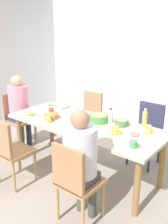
{
  "coord_description": "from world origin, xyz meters",
  "views": [
    {
      "loc": [
        1.95,
        -2.43,
        1.94
      ],
      "look_at": [
        0.0,
        0.0,
        0.89
      ],
      "focal_mm": 40.54,
      "sensor_mm": 36.0,
      "label": 1
    }
  ],
  "objects_px": {
    "cup_3": "(148,129)",
    "bottle_2": "(111,116)",
    "plate_4": "(135,135)",
    "plate_2": "(69,125)",
    "cup_0": "(51,111)",
    "cup_4": "(133,144)",
    "cup_2": "(48,120)",
    "bottle_3": "(60,103)",
    "cup_1": "(115,131)",
    "chair_0": "(17,116)",
    "bottle_1": "(145,118)",
    "person_0": "(19,105)",
    "person_4": "(81,156)",
    "dining_table": "(84,128)",
    "plate_3": "(50,105)",
    "bottle_0": "(77,126)",
    "chair_2": "(147,130)",
    "chair_4": "(75,180)",
    "chair_3": "(9,149)",
    "bowl_1": "(51,116)",
    "plate_0": "(87,130)",
    "chair_1": "(89,115)",
    "bowl_0": "(122,122)",
    "bowl_2": "(99,117)",
    "plate_1": "(31,115)"
  },
  "relations": [
    {
      "from": "chair_3",
      "to": "person_4",
      "type": "xyz_separation_m",
      "value": [
        1.07,
        0.09,
        0.23
      ]
    },
    {
      "from": "chair_1",
      "to": "cup_4",
      "type": "distance_m",
      "value": 1.76
    },
    {
      "from": "cup_3",
      "to": "bottle_2",
      "type": "distance_m",
      "value": 0.54
    },
    {
      "from": "cup_2",
      "to": "chair_0",
      "type": "bearing_deg",
      "value": 164.79
    },
    {
      "from": "bowl_0",
      "to": "cup_1",
      "type": "distance_m",
      "value": 0.31
    },
    {
      "from": "cup_3",
      "to": "cup_1",
      "type": "bearing_deg",
      "value": -135.57
    },
    {
      "from": "bowl_1",
      "to": "cup_4",
      "type": "distance_m",
      "value": 1.31
    },
    {
      "from": "dining_table",
      "to": "plate_3",
      "type": "xyz_separation_m",
      "value": [
        -0.88,
        0.24,
        0.09
      ]
    },
    {
      "from": "plate_4",
      "to": "plate_2",
      "type": "bearing_deg",
      "value": -163.75
    },
    {
      "from": "chair_4",
      "to": "plate_2",
      "type": "bearing_deg",
      "value": 135.79
    },
    {
      "from": "chair_4",
      "to": "person_4",
      "type": "relative_size",
      "value": 0.74
    },
    {
      "from": "person_4",
      "to": "bottle_0",
      "type": "bearing_deg",
      "value": 133.76
    },
    {
      "from": "chair_3",
      "to": "bowl_1",
      "type": "height_order",
      "value": "chair_3"
    },
    {
      "from": "chair_3",
      "to": "cup_0",
      "type": "distance_m",
      "value": 0.83
    },
    {
      "from": "plate_2",
      "to": "bowl_0",
      "type": "relative_size",
      "value": 1.34
    },
    {
      "from": "dining_table",
      "to": "person_0",
      "type": "distance_m",
      "value": 1.37
    },
    {
      "from": "bottle_3",
      "to": "bottle_0",
      "type": "bearing_deg",
      "value": -33.79
    },
    {
      "from": "person_4",
      "to": "bottle_2",
      "type": "height_order",
      "value": "person_4"
    },
    {
      "from": "plate_3",
      "to": "cup_3",
      "type": "bearing_deg",
      "value": -0.74
    },
    {
      "from": "plate_3",
      "to": "bottle_0",
      "type": "xyz_separation_m",
      "value": [
        1.03,
        -0.55,
        0.08
      ]
    },
    {
      "from": "chair_1",
      "to": "person_4",
      "type": "bearing_deg",
      "value": -54.91
    },
    {
      "from": "bottle_1",
      "to": "cup_4",
      "type": "bearing_deg",
      "value": -74.17
    },
    {
      "from": "dining_table",
      "to": "plate_3",
      "type": "bearing_deg",
      "value": 165.06
    },
    {
      "from": "plate_0",
      "to": "cup_4",
      "type": "relative_size",
      "value": 1.86
    },
    {
      "from": "chair_2",
      "to": "bottle_0",
      "type": "bearing_deg",
      "value": -109.37
    },
    {
      "from": "person_4",
      "to": "chair_2",
      "type": "bearing_deg",
      "value": 90.0
    },
    {
      "from": "plate_4",
      "to": "cup_4",
      "type": "bearing_deg",
      "value": -64.6
    },
    {
      "from": "dining_table",
      "to": "cup_1",
      "type": "relative_size",
      "value": 17.43
    },
    {
      "from": "plate_2",
      "to": "bottle_3",
      "type": "bearing_deg",
      "value": 142.7
    },
    {
      "from": "plate_0",
      "to": "bottle_0",
      "type": "relative_size",
      "value": 1.13
    },
    {
      "from": "chair_3",
      "to": "plate_2",
      "type": "bearing_deg",
      "value": 52.23
    },
    {
      "from": "cup_2",
      "to": "cup_4",
      "type": "distance_m",
      "value": 1.24
    },
    {
      "from": "bowl_2",
      "to": "cup_3",
      "type": "height_order",
      "value": "bowl_2"
    },
    {
      "from": "chair_0",
      "to": "plate_4",
      "type": "bearing_deg",
      "value": 0.57
    },
    {
      "from": "plate_2",
      "to": "cup_2",
      "type": "height_order",
      "value": "cup_2"
    },
    {
      "from": "cup_2",
      "to": "bottle_3",
      "type": "bearing_deg",
      "value": 115.39
    },
    {
      "from": "chair_0",
      "to": "plate_2",
      "type": "relative_size",
      "value": 3.92
    },
    {
      "from": "cup_0",
      "to": "cup_4",
      "type": "distance_m",
      "value": 1.45
    },
    {
      "from": "person_0",
      "to": "bowl_1",
      "type": "bearing_deg",
      "value": -9.74
    },
    {
      "from": "plate_1",
      "to": "cup_1",
      "type": "distance_m",
      "value": 1.3
    },
    {
      "from": "chair_3",
      "to": "plate_4",
      "type": "distance_m",
      "value": 1.54
    },
    {
      "from": "cup_3",
      "to": "bottle_1",
      "type": "height_order",
      "value": "bottle_1"
    },
    {
      "from": "person_0",
      "to": "person_4",
      "type": "xyz_separation_m",
      "value": [
        1.9,
        -0.72,
        0.01
      ]
    },
    {
      "from": "cup_1",
      "to": "cup_3",
      "type": "relative_size",
      "value": 1.14
    },
    {
      "from": "cup_2",
      "to": "bottle_0",
      "type": "relative_size",
      "value": 0.59
    },
    {
      "from": "plate_4",
      "to": "bottle_3",
      "type": "bearing_deg",
      "value": 172.47
    },
    {
      "from": "chair_0",
      "to": "cup_2",
      "type": "relative_size",
      "value": 7.68
    },
    {
      "from": "chair_1",
      "to": "person_4",
      "type": "xyz_separation_m",
      "value": [
        1.07,
        -1.53,
        0.23
      ]
    },
    {
      "from": "chair_0",
      "to": "person_4",
      "type": "height_order",
      "value": "person_4"
    },
    {
      "from": "cup_2",
      "to": "cup_4",
      "type": "relative_size",
      "value": 0.97
    }
  ]
}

